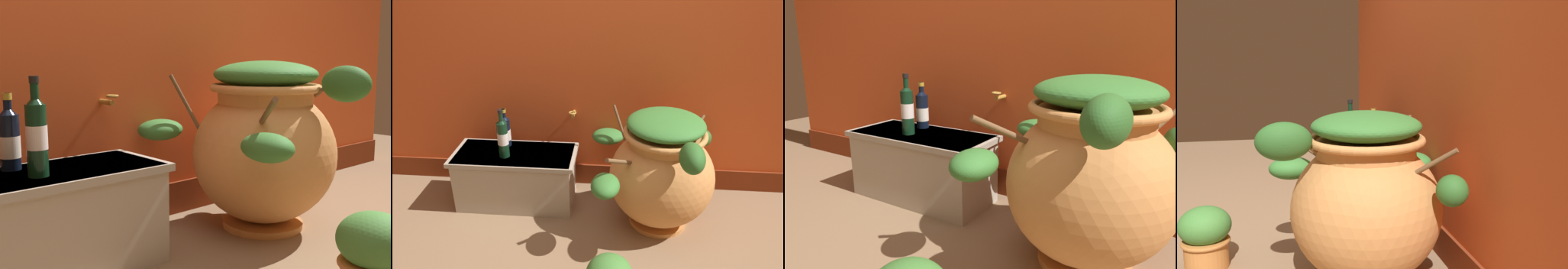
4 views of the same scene
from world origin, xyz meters
The scene contains 4 objects.
terracotta_urn centered at (0.36, 0.66, 0.41)m, with size 0.84×0.90×0.80m.
stone_ledge centered at (-0.65, 0.81, 0.22)m, with size 0.87×0.40×0.40m.
wine_bottle_left centered at (-0.74, 0.93, 0.52)m, with size 0.08×0.08×0.28m.
wine_bottle_middle centered at (-0.71, 0.77, 0.55)m, with size 0.07×0.07×0.35m.
Camera 3 is at (0.66, -0.69, 0.91)m, focal length 31.85 mm.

